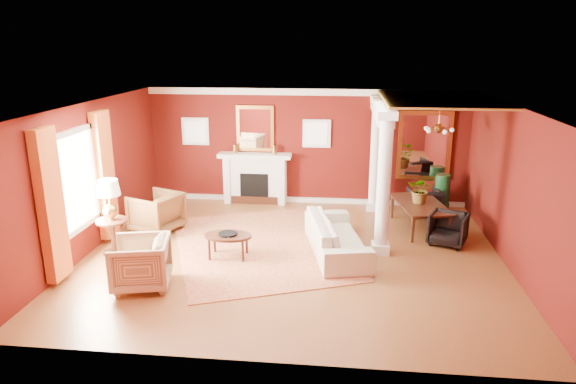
# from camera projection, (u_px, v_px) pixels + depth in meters

# --- Properties ---
(ground) EXTENTS (8.00, 8.00, 0.00)m
(ground) POSITION_uv_depth(u_px,v_px,m) (293.00, 255.00, 10.01)
(ground) COLOR brown
(ground) RESTS_ON ground
(room_shell) EXTENTS (8.04, 7.04, 2.92)m
(room_shell) POSITION_uv_depth(u_px,v_px,m) (293.00, 154.00, 9.44)
(room_shell) COLOR #520D0B
(room_shell) RESTS_ON ground
(fireplace) EXTENTS (1.85, 0.42, 1.29)m
(fireplace) POSITION_uv_depth(u_px,v_px,m) (255.00, 178.00, 13.13)
(fireplace) COLOR white
(fireplace) RESTS_ON ground
(overmantel_mirror) EXTENTS (0.95, 0.07, 1.15)m
(overmantel_mirror) POSITION_uv_depth(u_px,v_px,m) (255.00, 129.00, 12.90)
(overmantel_mirror) COLOR gold
(overmantel_mirror) RESTS_ON fireplace
(flank_window_left) EXTENTS (0.70, 0.07, 0.70)m
(flank_window_left) POSITION_uv_depth(u_px,v_px,m) (195.00, 131.00, 13.10)
(flank_window_left) COLOR white
(flank_window_left) RESTS_ON room_shell
(flank_window_right) EXTENTS (0.70, 0.07, 0.70)m
(flank_window_right) POSITION_uv_depth(u_px,v_px,m) (317.00, 134.00, 12.78)
(flank_window_right) COLOR white
(flank_window_right) RESTS_ON room_shell
(left_window) EXTENTS (0.21, 2.55, 2.60)m
(left_window) POSITION_uv_depth(u_px,v_px,m) (80.00, 188.00, 9.44)
(left_window) COLOR white
(left_window) RESTS_ON room_shell
(column_front) EXTENTS (0.36, 0.36, 2.80)m
(column_front) POSITION_uv_depth(u_px,v_px,m) (384.00, 183.00, 9.72)
(column_front) COLOR white
(column_front) RESTS_ON ground
(column_back) EXTENTS (0.36, 0.36, 2.80)m
(column_back) POSITION_uv_depth(u_px,v_px,m) (376.00, 153.00, 12.30)
(column_back) COLOR white
(column_back) RESTS_ON ground
(header_beam) EXTENTS (0.30, 3.20, 0.32)m
(header_beam) POSITION_uv_depth(u_px,v_px,m) (381.00, 109.00, 10.91)
(header_beam) COLOR white
(header_beam) RESTS_ON column_front
(amber_ceiling) EXTENTS (2.30, 3.40, 0.04)m
(amber_ceiling) POSITION_uv_depth(u_px,v_px,m) (439.00, 99.00, 10.58)
(amber_ceiling) COLOR gold
(amber_ceiling) RESTS_ON room_shell
(dining_mirror) EXTENTS (1.30, 0.07, 1.70)m
(dining_mirror) POSITION_uv_depth(u_px,v_px,m) (424.00, 146.00, 12.57)
(dining_mirror) COLOR gold
(dining_mirror) RESTS_ON room_shell
(chandelier) EXTENTS (0.60, 0.62, 0.75)m
(chandelier) POSITION_uv_depth(u_px,v_px,m) (438.00, 128.00, 10.80)
(chandelier) COLOR #AA7A35
(chandelier) RESTS_ON room_shell
(crown_trim) EXTENTS (8.00, 0.08, 0.16)m
(crown_trim) POSITION_uv_depth(u_px,v_px,m) (307.00, 92.00, 12.52)
(crown_trim) COLOR white
(crown_trim) RESTS_ON room_shell
(base_trim) EXTENTS (8.00, 0.08, 0.12)m
(base_trim) POSITION_uv_depth(u_px,v_px,m) (306.00, 200.00, 13.30)
(base_trim) COLOR white
(base_trim) RESTS_ON ground
(rug) EXTENTS (4.50, 5.10, 0.02)m
(rug) POSITION_uv_depth(u_px,v_px,m) (259.00, 246.00, 10.45)
(rug) COLOR maroon
(rug) RESTS_ON ground
(sofa) EXTENTS (1.20, 2.49, 0.94)m
(sofa) POSITION_uv_depth(u_px,v_px,m) (337.00, 230.00, 10.02)
(sofa) COLOR white
(sofa) RESTS_ON ground
(armchair_leopard) EXTENTS (1.16, 1.19, 0.95)m
(armchair_leopard) POSITION_uv_depth(u_px,v_px,m) (156.00, 210.00, 11.17)
(armchair_leopard) COLOR black
(armchair_leopard) RESTS_ON ground
(armchair_stripe) EXTENTS (1.04, 1.08, 0.95)m
(armchair_stripe) POSITION_uv_depth(u_px,v_px,m) (140.00, 261.00, 8.60)
(armchair_stripe) COLOR tan
(armchair_stripe) RESTS_ON ground
(coffee_table) EXTENTS (0.92, 0.92, 0.47)m
(coffee_table) POSITION_uv_depth(u_px,v_px,m) (228.00, 237.00, 9.80)
(coffee_table) COLOR black
(coffee_table) RESTS_ON ground
(coffee_book) EXTENTS (0.15, 0.04, 0.21)m
(coffee_book) POSITION_uv_depth(u_px,v_px,m) (223.00, 230.00, 9.72)
(coffee_book) COLOR black
(coffee_book) RESTS_ON coffee_table
(side_table) EXTENTS (0.60, 0.60, 1.50)m
(side_table) POSITION_uv_depth(u_px,v_px,m) (110.00, 205.00, 9.82)
(side_table) COLOR black
(side_table) RESTS_ON ground
(dining_table) EXTENTS (0.91, 1.79, 0.95)m
(dining_table) POSITION_uv_depth(u_px,v_px,m) (421.00, 209.00, 11.28)
(dining_table) COLOR black
(dining_table) RESTS_ON ground
(dining_chair_near) EXTENTS (0.90, 0.88, 0.73)m
(dining_chair_near) POSITION_uv_depth(u_px,v_px,m) (448.00, 227.00, 10.46)
(dining_chair_near) COLOR black
(dining_chair_near) RESTS_ON ground
(dining_chair_far) EXTENTS (0.80, 0.77, 0.72)m
(dining_chair_far) POSITION_uv_depth(u_px,v_px,m) (424.00, 201.00, 12.22)
(dining_chair_far) COLOR black
(dining_chair_far) RESTS_ON ground
(green_urn) EXTENTS (0.40, 0.40, 0.96)m
(green_urn) POSITION_uv_depth(u_px,v_px,m) (441.00, 197.00, 12.43)
(green_urn) COLOR #143F1D
(green_urn) RESTS_ON ground
(potted_plant) EXTENTS (0.70, 0.74, 0.49)m
(potted_plant) POSITION_uv_depth(u_px,v_px,m) (422.00, 177.00, 11.08)
(potted_plant) COLOR #26591E
(potted_plant) RESTS_ON dining_table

